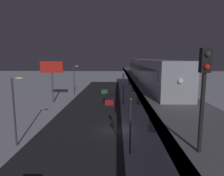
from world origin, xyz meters
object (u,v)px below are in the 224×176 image
(sedan_green, at_px, (105,90))
(commercial_billboard, at_px, (52,71))
(traffic_light_near, at_px, (131,113))
(sedan_red, at_px, (110,100))
(rail_signal, at_px, (204,83))
(subway_train, at_px, (146,69))
(traffic_light_mid, at_px, (123,84))

(sedan_green, bearing_deg, commercial_billboard, -128.82)
(sedan_green, height_order, traffic_light_near, traffic_light_near)
(sedan_red, distance_m, traffic_light_near, 22.89)
(sedan_red, relative_size, commercial_billboard, 0.45)
(sedan_red, bearing_deg, rail_signal, -82.01)
(subway_train, relative_size, sedan_green, 8.96)
(sedan_red, height_order, traffic_light_near, traffic_light_near)
(sedan_red, distance_m, commercial_billboard, 13.66)
(rail_signal, height_order, commercial_billboard, rail_signal)
(sedan_red, bearing_deg, commercial_billboard, 179.25)
(traffic_light_mid, relative_size, commercial_billboard, 0.72)
(subway_train, distance_m, sedan_green, 23.40)
(subway_train, distance_m, commercial_billboard, 20.27)
(subway_train, height_order, commercial_billboard, subway_train)
(rail_signal, bearing_deg, traffic_light_near, -80.78)
(sedan_green, bearing_deg, traffic_light_mid, -71.33)
(subway_train, bearing_deg, commercial_billboard, -22.63)
(rail_signal, distance_m, traffic_light_near, 12.45)
(traffic_light_mid, bearing_deg, traffic_light_near, 90.00)
(traffic_light_near, xyz_separation_m, commercial_billboard, (15.14, -22.61, 2.63))
(subway_train, xyz_separation_m, traffic_light_near, (3.55, 14.82, -3.54))
(subway_train, xyz_separation_m, sedan_red, (6.45, -7.63, -6.95))
(sedan_green, distance_m, commercial_billboard, 17.72)
(sedan_green, height_order, traffic_light_mid, traffic_light_mid)
(rail_signal, distance_m, commercial_billboard, 38.13)
(subway_train, relative_size, commercial_billboard, 4.14)
(subway_train, bearing_deg, rail_signal, 86.33)
(traffic_light_near, distance_m, commercial_billboard, 27.34)
(traffic_light_mid, bearing_deg, subway_train, 117.33)
(traffic_light_near, bearing_deg, rail_signal, 99.22)
(rail_signal, bearing_deg, sedan_red, -82.01)
(rail_signal, bearing_deg, commercial_billboard, -63.48)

